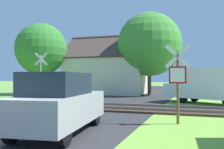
# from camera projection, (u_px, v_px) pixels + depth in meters

# --- Properties ---
(road_asphalt) EXTENTS (6.45, 80.00, 0.01)m
(road_asphalt) POSITION_uv_depth(u_px,v_px,m) (30.00, 129.00, 7.90)
(road_asphalt) COLOR #2D2D30
(road_asphalt) RESTS_ON ground
(rail_track) EXTENTS (60.00, 2.60, 0.22)m
(rail_track) POSITION_uv_depth(u_px,v_px,m) (97.00, 107.00, 13.27)
(rail_track) COLOR #422D1E
(rail_track) RESTS_ON ground
(stop_sign_near) EXTENTS (0.88, 0.16, 2.82)m
(stop_sign_near) POSITION_uv_depth(u_px,v_px,m) (178.00, 78.00, 8.72)
(stop_sign_near) COLOR brown
(stop_sign_near) RESTS_ON ground
(crossing_sign_far) EXTENTS (0.85, 0.27, 3.29)m
(crossing_sign_far) POSITION_uv_depth(u_px,v_px,m) (41.00, 73.00, 16.27)
(crossing_sign_far) COLOR #9E9EA5
(crossing_sign_far) RESTS_ON ground
(house) EXTENTS (8.04, 6.38, 5.89)m
(house) POSITION_uv_depth(u_px,v_px,m) (108.00, 74.00, 25.38)
(house) COLOR beige
(house) RESTS_ON ground
(tree_left) EXTENTS (4.92, 4.92, 6.81)m
(tree_left) POSITION_uv_depth(u_px,v_px,m) (41.00, 49.00, 23.91)
(tree_left) COLOR #513823
(tree_left) RESTS_ON ground
(tree_center) EXTENTS (5.86, 5.86, 7.61)m
(tree_center) POSITION_uv_depth(u_px,v_px,m) (149.00, 44.00, 22.88)
(tree_center) COLOR #513823
(tree_center) RESTS_ON ground
(mail_truck) EXTENTS (5.20, 3.90, 2.24)m
(mail_truck) POSITION_uv_depth(u_px,v_px,m) (207.00, 84.00, 15.54)
(mail_truck) COLOR white
(mail_truck) RESTS_ON ground
(parked_car) EXTENTS (2.10, 4.17, 1.78)m
(parked_car) POSITION_uv_depth(u_px,v_px,m) (60.00, 103.00, 7.30)
(parked_car) COLOR #99999E
(parked_car) RESTS_ON ground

